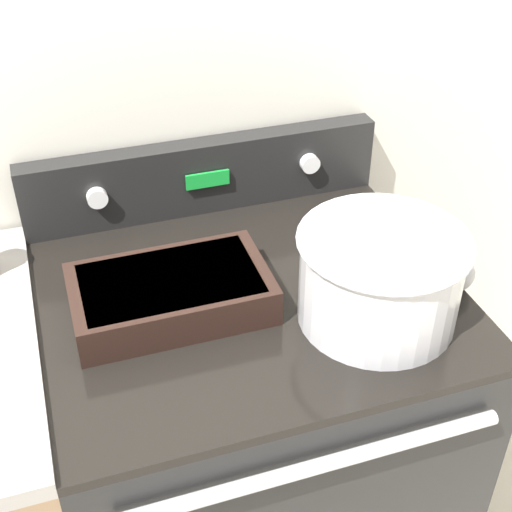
{
  "coord_description": "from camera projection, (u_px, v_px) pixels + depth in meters",
  "views": [
    {
      "loc": [
        -0.3,
        -0.63,
        1.7
      ],
      "look_at": [
        0.02,
        0.34,
        0.97
      ],
      "focal_mm": 50.0,
      "sensor_mm": 36.0,
      "label": 1
    }
  ],
  "objects": [
    {
      "name": "kitchen_wall",
      "position": [
        189.0,
        37.0,
        1.36
      ],
      "size": [
        8.0,
        0.05,
        2.5
      ],
      "color": "silver",
      "rests_on": "ground_plane"
    },
    {
      "name": "ladle",
      "position": [
        450.0,
        269.0,
        1.28
      ],
      "size": [
        0.06,
        0.29,
        0.06
      ],
      "color": "#B7B7B7",
      "rests_on": "stove_range"
    },
    {
      "name": "casserole_dish",
      "position": [
        171.0,
        292.0,
        1.21
      ],
      "size": [
        0.34,
        0.2,
        0.07
      ],
      "color": "black",
      "rests_on": "stove_range"
    },
    {
      "name": "control_panel",
      "position": [
        204.0,
        176.0,
        1.47
      ],
      "size": [
        0.74,
        0.07,
        0.15
      ],
      "color": "black",
      "rests_on": "stove_range"
    },
    {
      "name": "stove_range",
      "position": [
        250.0,
        454.0,
        1.54
      ],
      "size": [
        0.74,
        0.68,
        0.91
      ],
      "color": "black",
      "rests_on": "ground_plane"
    },
    {
      "name": "mixing_bowl",
      "position": [
        380.0,
        274.0,
        1.17
      ],
      "size": [
        0.28,
        0.28,
        0.16
      ],
      "color": "silver",
      "rests_on": "stove_range"
    }
  ]
}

